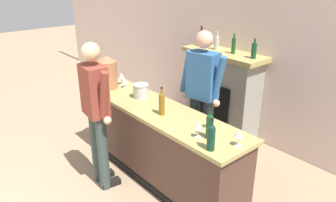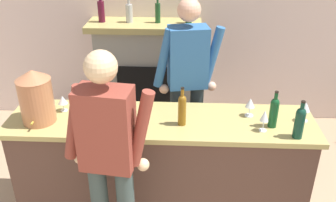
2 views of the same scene
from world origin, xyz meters
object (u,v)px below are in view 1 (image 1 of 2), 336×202
object	(u,v)px
ice_bucket_steel	(141,91)
wine_glass_by_dispenser	(209,117)
person_bartender	(202,97)
wine_bottle_chardonnay_pale	(211,136)
copper_dispenser	(107,72)
wine_glass_front_left	(198,125)
wine_bottle_merlot_tall	(210,125)
wine_glass_front_right	(125,81)
wine_glass_mid_counter	(239,134)
wine_glass_back_row	(121,76)
fireplace_stone	(222,93)
person_customer	(96,111)
wine_bottle_cabernet_heavy	(162,103)

from	to	relation	value
ice_bucket_steel	wine_glass_by_dispenser	size ratio (longest dim) A/B	1.23
person_bartender	wine_bottle_chardonnay_pale	size ratio (longest dim) A/B	5.86
copper_dispenser	wine_glass_front_left	distance (m)	1.83
wine_glass_front_left	person_bartender	bearing A→B (deg)	131.78
wine_bottle_merlot_tall	wine_glass_front_right	xyz separation A→B (m)	(-1.77, 0.17, -0.04)
wine_glass_front_right	wine_glass_mid_counter	size ratio (longest dim) A/B	0.82
wine_bottle_chardonnay_pale	wine_glass_back_row	xyz separation A→B (m)	(-2.08, 0.37, -0.01)
fireplace_stone	ice_bucket_steel	xyz separation A→B (m)	(-0.12, -1.49, 0.36)
wine_glass_by_dispenser	wine_glass_mid_counter	xyz separation A→B (m)	(0.44, -0.06, 0.01)
wine_glass_front_right	wine_glass_mid_counter	xyz separation A→B (m)	(2.05, -0.07, 0.02)
ice_bucket_steel	wine_glass_front_left	world-z (taller)	wine_glass_front_left
copper_dispenser	ice_bucket_steel	xyz separation A→B (m)	(0.60, 0.13, -0.14)
copper_dispenser	wine_glass_mid_counter	world-z (taller)	copper_dispenser
wine_glass_back_row	wine_glass_mid_counter	size ratio (longest dim) A/B	1.02
person_customer	fireplace_stone	bearing A→B (deg)	89.38
ice_bucket_steel	wine_bottle_merlot_tall	size ratio (longest dim) A/B	0.64
fireplace_stone	wine_glass_back_row	distance (m)	1.62
wine_glass_front_left	wine_glass_front_right	world-z (taller)	wine_glass_front_left
wine_glass_front_left	wine_glass_back_row	bearing A→B (deg)	171.02
copper_dispenser	wine_glass_front_right	size ratio (longest dim) A/B	3.20
person_bartender	wine_glass_mid_counter	world-z (taller)	person_bartender
wine_glass_by_dispenser	wine_glass_front_right	distance (m)	1.61
wine_bottle_cabernet_heavy	ice_bucket_steel	bearing A→B (deg)	167.49
ice_bucket_steel	wine_glass_by_dispenser	distance (m)	1.16
wine_bottle_cabernet_heavy	wine_glass_back_row	bearing A→B (deg)	169.45
ice_bucket_steel	wine_glass_front_right	xyz separation A→B (m)	(-0.45, 0.05, 0.01)
wine_bottle_cabernet_heavy	wine_glass_front_left	distance (m)	0.65
ice_bucket_steel	wine_glass_back_row	bearing A→B (deg)	171.41
copper_dispenser	ice_bucket_steel	distance (m)	0.63
person_customer	wine_glass_by_dispenser	size ratio (longest dim) A/B	10.89
fireplace_stone	wine_glass_front_right	size ratio (longest dim) A/B	11.63
person_customer	wine_bottle_chardonnay_pale	size ratio (longest dim) A/B	5.67
wine_glass_by_dispenser	ice_bucket_steel	bearing A→B (deg)	-178.12
wine_bottle_merlot_tall	ice_bucket_steel	bearing A→B (deg)	174.50
person_bartender	wine_glass_mid_counter	size ratio (longest dim) A/B	10.59
ice_bucket_steel	wine_glass_by_dispenser	world-z (taller)	ice_bucket_steel
wine_bottle_merlot_tall	wine_glass_front_left	size ratio (longest dim) A/B	1.71
wine_bottle_chardonnay_pale	wine_glass_by_dispenser	xyz separation A→B (m)	(-0.32, 0.32, -0.02)
copper_dispenser	wine_bottle_chardonnay_pale	distance (m)	2.09
person_bartender	wine_bottle_cabernet_heavy	xyz separation A→B (m)	(-0.04, -0.61, 0.07)
wine_bottle_cabernet_heavy	wine_bottle_merlot_tall	size ratio (longest dim) A/B	1.05
wine_glass_mid_counter	wine_bottle_chardonnay_pale	bearing A→B (deg)	-114.46
person_bartender	wine_glass_by_dispenser	size ratio (longest dim) A/B	11.25
wine_glass_back_row	wine_glass_front_right	bearing A→B (deg)	-16.46
fireplace_stone	wine_bottle_cabernet_heavy	world-z (taller)	fireplace_stone
copper_dispenser	wine_glass_front_right	distance (m)	0.27
wine_bottle_cabernet_heavy	wine_bottle_chardonnay_pale	xyz separation A→B (m)	(0.90, -0.15, -0.00)
wine_bottle_merlot_tall	wine_glass_front_right	distance (m)	1.78
person_customer	wine_bottle_merlot_tall	size ratio (longest dim) A/B	5.66
person_customer	person_bartender	world-z (taller)	person_bartender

